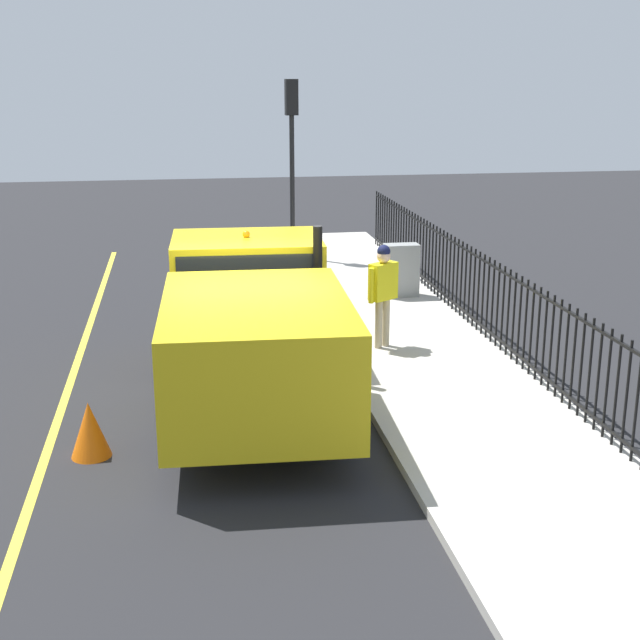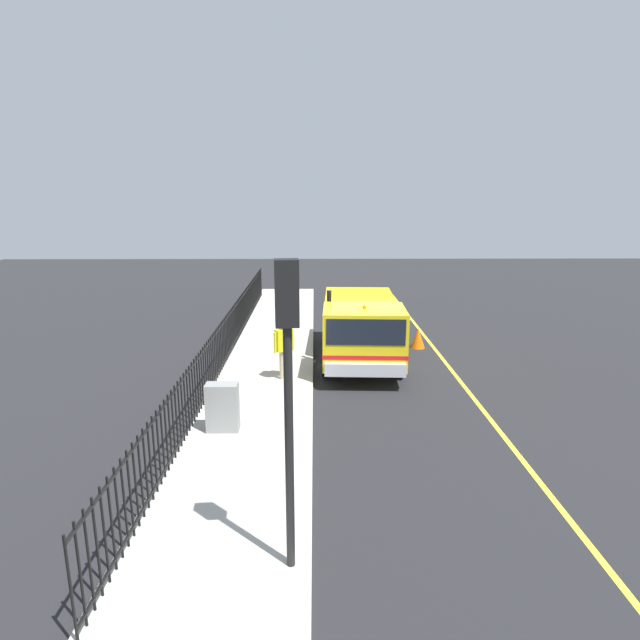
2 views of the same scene
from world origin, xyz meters
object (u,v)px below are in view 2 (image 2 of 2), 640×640
object	(u,v)px
work_truck	(361,325)
utility_cabinet	(223,407)
traffic_cone	(418,338)
worker_standing	(284,342)
traffic_light_near	(288,359)

from	to	relation	value
work_truck	utility_cabinet	xyz separation A→B (m)	(3.53, 5.14, -0.57)
work_truck	traffic_cone	xyz separation A→B (m)	(-2.17, -1.60, -0.88)
worker_standing	traffic_light_near	xyz separation A→B (m)	(-0.52, 7.64, 1.99)
traffic_cone	utility_cabinet	bearing A→B (deg)	49.77
traffic_light_near	utility_cabinet	world-z (taller)	traffic_light_near
work_truck	worker_standing	bearing A→B (deg)	39.96
worker_standing	work_truck	bearing A→B (deg)	5.11
utility_cabinet	work_truck	bearing A→B (deg)	-124.47
worker_standing	traffic_cone	bearing A→B (deg)	4.55
worker_standing	traffic_cone	world-z (taller)	worker_standing
traffic_light_near	traffic_cone	xyz separation A→B (m)	(-4.00, -11.04, -2.84)
work_truck	traffic_cone	bearing A→B (deg)	-141.22
work_truck	worker_standing	distance (m)	2.96
traffic_light_near	utility_cabinet	distance (m)	5.28
traffic_light_near	work_truck	bearing A→B (deg)	73.50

